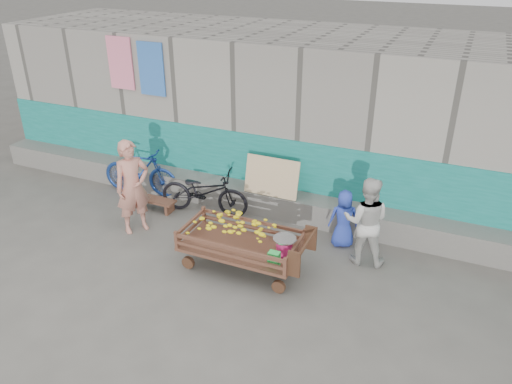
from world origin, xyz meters
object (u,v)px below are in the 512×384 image
at_px(vendor_man, 133,187).
at_px(child, 344,219).
at_px(banana_cart, 239,236).
at_px(bicycle_blue, 140,171).
at_px(woman, 366,221).
at_px(bicycle_dark, 204,192).
at_px(bench, 153,201).

height_order(vendor_man, child, vendor_man).
height_order(banana_cart, bicycle_blue, bicycle_blue).
height_order(woman, bicycle_dark, woman).
bearing_deg(bench, bicycle_blue, 140.78).
height_order(banana_cart, child, child).
relative_size(vendor_man, bicycle_blue, 1.04).
height_order(banana_cart, vendor_man, vendor_man).
distance_m(banana_cart, bicycle_dark, 1.89).
xyz_separation_m(banana_cart, woman, (1.70, 0.95, 0.15)).
height_order(banana_cart, bench, banana_cart).
height_order(vendor_man, bicycle_dark, vendor_man).
bearing_deg(banana_cart, bicycle_blue, 152.10).
bearing_deg(bicycle_dark, woman, -104.89).
bearing_deg(banana_cart, child, 44.99).
distance_m(banana_cart, bench, 2.56).
height_order(child, bicycle_blue, child).
distance_m(child, bicycle_blue, 4.18).
bearing_deg(banana_cart, bench, 155.45).
height_order(woman, bicycle_blue, woman).
bearing_deg(woman, child, -46.82).
bearing_deg(child, banana_cart, 21.25).
xyz_separation_m(woman, bicycle_blue, (-4.59, 0.58, -0.24)).
height_order(bench, bicycle_dark, bicycle_dark).
bearing_deg(child, vendor_man, -8.02).
distance_m(bench, vendor_man, 1.00).
height_order(child, bicycle_dark, child).
relative_size(child, bicycle_dark, 0.59).
relative_size(banana_cart, bicycle_dark, 1.18).
bearing_deg(bicycle_blue, woman, -102.77).
distance_m(vendor_man, woman, 3.89).
distance_m(bicycle_dark, bicycle_blue, 1.56).
distance_m(woman, child, 0.58).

